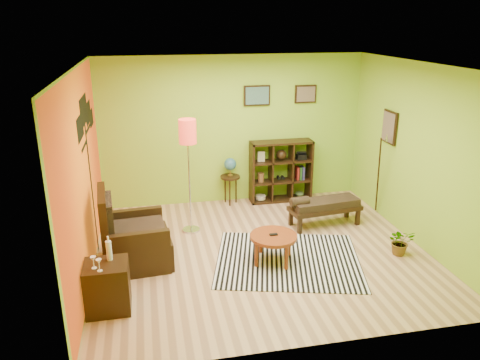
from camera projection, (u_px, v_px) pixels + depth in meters
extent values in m
plane|color=tan|center=(261.00, 251.00, 7.22)|extent=(5.00, 5.00, 0.00)
cube|color=#91C530|center=(233.00, 130.00, 8.84)|extent=(5.00, 0.04, 2.80)
cube|color=#91C530|center=(317.00, 230.00, 4.68)|extent=(5.00, 0.04, 2.80)
cube|color=#91C530|center=(82.00, 176.00, 6.29)|extent=(0.04, 4.50, 2.80)
cube|color=#91C530|center=(419.00, 155.00, 7.24)|extent=(0.04, 4.50, 2.80)
cube|color=white|center=(264.00, 66.00, 6.30)|extent=(5.00, 4.50, 0.04)
cube|color=orange|center=(84.00, 176.00, 6.29)|extent=(0.01, 4.45, 2.75)
cube|color=black|center=(92.00, 187.00, 6.92)|extent=(0.01, 0.14, 2.10)
cube|color=black|center=(80.00, 128.00, 6.13)|extent=(0.01, 0.65, 0.32)
cube|color=black|center=(84.00, 110.00, 6.59)|extent=(0.01, 0.85, 0.40)
cube|color=black|center=(88.00, 113.00, 7.10)|extent=(0.01, 0.70, 0.32)
cube|color=black|center=(91.00, 118.00, 7.47)|extent=(0.01, 0.50, 0.26)
cube|color=black|center=(257.00, 96.00, 8.69)|extent=(0.50, 0.03, 0.38)
cube|color=slate|center=(257.00, 96.00, 8.67)|extent=(0.44, 0.01, 0.32)
cube|color=black|center=(306.00, 94.00, 8.87)|extent=(0.42, 0.03, 0.34)
cube|color=#7C6754|center=(306.00, 94.00, 8.85)|extent=(0.36, 0.01, 0.28)
cube|color=black|center=(390.00, 127.00, 7.98)|extent=(0.03, 0.44, 0.56)
cube|color=#7C6754|center=(388.00, 127.00, 7.98)|extent=(0.01, 0.38, 0.50)
cylinder|color=black|center=(378.00, 176.00, 8.24)|extent=(0.23, 0.34, 1.46)
cone|color=silver|center=(387.00, 137.00, 7.86)|extent=(0.08, 0.09, 0.16)
cube|color=white|center=(288.00, 260.00, 6.96)|extent=(2.48, 2.23, 0.01)
cylinder|color=maroon|center=(274.00, 237.00, 6.81)|extent=(0.69, 0.69, 0.05)
cylinder|color=maroon|center=(289.00, 244.00, 7.04)|extent=(0.06, 0.06, 0.37)
cylinder|color=maroon|center=(261.00, 242.00, 7.12)|extent=(0.06, 0.06, 0.37)
cylinder|color=maroon|center=(287.00, 258.00, 6.64)|extent=(0.06, 0.06, 0.37)
cylinder|color=maroon|center=(256.00, 255.00, 6.71)|extent=(0.06, 0.06, 0.37)
cube|color=black|center=(274.00, 234.00, 6.80)|extent=(0.12, 0.05, 0.02)
cube|color=black|center=(138.00, 249.00, 6.84)|extent=(0.99, 0.97, 0.42)
cube|color=black|center=(105.00, 230.00, 6.60)|extent=(0.18, 0.91, 1.15)
cube|color=black|center=(140.00, 255.00, 6.41)|extent=(0.84, 0.17, 0.67)
cube|color=black|center=(135.00, 229.00, 7.19)|extent=(0.84, 0.17, 0.67)
cube|color=tan|center=(139.00, 231.00, 6.76)|extent=(0.79, 0.77, 0.15)
cube|color=tan|center=(110.00, 216.00, 6.56)|extent=(0.15, 0.67, 0.52)
cube|color=black|center=(108.00, 287.00, 5.70)|extent=(0.53, 0.48, 0.62)
cylinder|color=white|center=(109.00, 251.00, 5.66)|extent=(0.07, 0.07, 0.25)
cylinder|color=white|center=(108.00, 239.00, 5.60)|extent=(0.02, 0.02, 0.07)
cylinder|color=white|center=(94.00, 268.00, 5.50)|extent=(0.06, 0.06, 0.01)
cylinder|color=white|center=(94.00, 264.00, 5.48)|extent=(0.01, 0.01, 0.09)
cone|color=white|center=(93.00, 259.00, 5.46)|extent=(0.07, 0.07, 0.06)
cylinder|color=white|center=(100.00, 271.00, 5.43)|extent=(0.06, 0.06, 0.01)
cylinder|color=white|center=(99.00, 267.00, 5.42)|extent=(0.01, 0.01, 0.09)
cone|color=white|center=(99.00, 262.00, 5.40)|extent=(0.07, 0.07, 0.06)
cylinder|color=silver|center=(191.00, 230.00, 7.92)|extent=(0.29, 0.29, 0.03)
cylinder|color=silver|center=(189.00, 181.00, 7.64)|extent=(0.03, 0.03, 1.78)
cylinder|color=red|center=(188.00, 131.00, 7.36)|extent=(0.28, 0.28, 0.39)
cylinder|color=black|center=(230.00, 177.00, 8.92)|extent=(0.37, 0.37, 0.04)
cylinder|color=black|center=(236.00, 190.00, 9.06)|extent=(0.03, 0.03, 0.52)
cylinder|color=black|center=(225.00, 190.00, 9.08)|extent=(0.03, 0.03, 0.52)
cylinder|color=black|center=(230.00, 193.00, 8.90)|extent=(0.03, 0.03, 0.52)
cylinder|color=gold|center=(230.00, 175.00, 8.91)|extent=(0.09, 0.09, 0.02)
cylinder|color=gold|center=(230.00, 172.00, 8.89)|extent=(0.01, 0.01, 0.09)
sphere|color=#1F3F96|center=(230.00, 164.00, 8.84)|extent=(0.23, 0.23, 0.23)
cube|color=black|center=(252.00, 173.00, 8.96)|extent=(0.04, 0.35, 1.20)
cube|color=black|center=(309.00, 169.00, 9.18)|extent=(0.04, 0.35, 1.20)
cube|color=black|center=(280.00, 199.00, 9.26)|extent=(1.20, 0.35, 0.04)
cube|color=black|center=(282.00, 142.00, 8.88)|extent=(1.20, 0.35, 0.04)
cube|color=black|center=(271.00, 172.00, 9.03)|extent=(0.03, 0.33, 1.12)
cube|color=black|center=(291.00, 171.00, 9.11)|extent=(0.03, 0.33, 1.12)
cube|color=black|center=(281.00, 181.00, 9.14)|extent=(1.12, 0.33, 0.03)
cube|color=black|center=(281.00, 161.00, 9.01)|extent=(1.12, 0.33, 0.03)
cylinder|color=#BFB391|center=(261.00, 197.00, 9.16)|extent=(0.20, 0.20, 0.07)
sphere|color=black|center=(281.00, 155.00, 8.96)|extent=(0.20, 0.20, 0.20)
cube|color=black|center=(301.00, 157.00, 9.06)|extent=(0.18, 0.15, 0.10)
cylinder|color=black|center=(279.00, 178.00, 9.11)|extent=(0.06, 0.12, 0.06)
cylinder|color=black|center=(283.00, 177.00, 9.12)|extent=(0.06, 0.12, 0.06)
ellipsoid|color=#384C26|center=(299.00, 194.00, 9.31)|extent=(0.18, 0.18, 0.09)
cylinder|color=brown|center=(261.00, 177.00, 9.03)|extent=(0.12, 0.12, 0.18)
cube|color=#BFB391|center=(261.00, 157.00, 8.89)|extent=(0.14, 0.03, 0.20)
cube|color=maroon|center=(297.00, 173.00, 9.15)|extent=(0.04, 0.18, 0.26)
cube|color=#1E4C1E|center=(300.00, 173.00, 9.17)|extent=(0.04, 0.18, 0.26)
cube|color=navy|center=(302.00, 173.00, 9.18)|extent=(0.04, 0.18, 0.26)
cube|color=black|center=(325.00, 208.00, 8.05)|extent=(1.29, 0.59, 0.07)
cube|color=tan|center=(325.00, 203.00, 8.02)|extent=(1.20, 0.53, 0.12)
cylinder|color=tan|center=(299.00, 202.00, 7.84)|extent=(0.33, 0.20, 0.16)
cube|color=black|center=(347.00, 210.00, 8.43)|extent=(0.07, 0.07, 0.28)
cube|color=black|center=(291.00, 218.00, 8.10)|extent=(0.07, 0.07, 0.28)
cube|color=black|center=(358.00, 217.00, 8.11)|extent=(0.07, 0.07, 0.28)
cube|color=black|center=(300.00, 226.00, 7.78)|extent=(0.07, 0.07, 0.28)
imported|color=#26661E|center=(400.00, 244.00, 7.09)|extent=(0.45, 0.49, 0.33)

